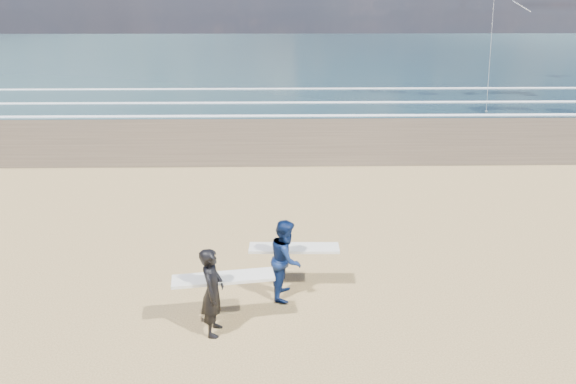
{
  "coord_description": "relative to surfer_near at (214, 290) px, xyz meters",
  "views": [
    {
      "loc": [
        1.99,
        -9.52,
        6.7
      ],
      "look_at": [
        2.3,
        6.0,
        1.02
      ],
      "focal_mm": 32.0,
      "sensor_mm": 36.0,
      "label": 1
    }
  ],
  "objects": [
    {
      "name": "surfer_near",
      "position": [
        0.0,
        0.0,
        0.0
      ],
      "size": [
        2.25,
        1.15,
        2.0
      ],
      "color": "black",
      "rests_on": "ground"
    },
    {
      "name": "surfer_far",
      "position": [
        1.57,
        1.48,
        -0.02
      ],
      "size": [
        2.21,
        1.16,
        1.98
      ],
      "color": "#0D1F4D",
      "rests_on": "ground"
    },
    {
      "name": "kite_1",
      "position": [
        15.89,
        26.66,
        5.08
      ],
      "size": [
        6.57,
        4.82,
        10.52
      ],
      "color": "slate",
      "rests_on": "ground"
    },
    {
      "name": "ocean",
      "position": [
        19.39,
        72.02,
        -1.01
      ],
      "size": [
        220.0,
        100.0,
        0.02
      ],
      "primitive_type": "cube",
      "color": "#1A3139",
      "rests_on": "ground"
    },
    {
      "name": "foam_breakers",
      "position": [
        19.39,
        28.12,
        -0.96
      ],
      "size": [
        220.0,
        11.7,
        0.05
      ],
      "color": "white",
      "rests_on": "ground"
    }
  ]
}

